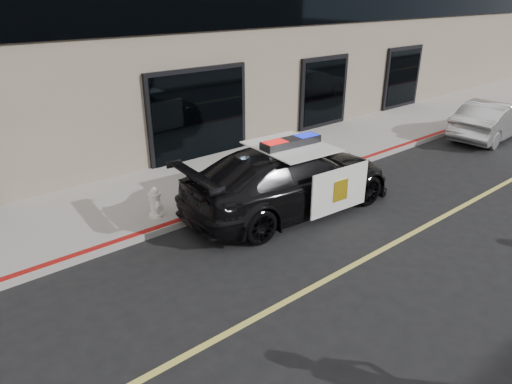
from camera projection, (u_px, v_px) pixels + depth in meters
ground at (412, 233)px, 10.06m from camera, size 120.00×120.00×0.00m
sidewalk_n at (260, 166)px, 13.74m from camera, size 60.00×3.50×0.15m
police_car at (290, 178)px, 10.90m from camera, size 2.99×5.80×1.80m
silver_sedan at (492, 120)px, 16.32m from camera, size 1.96×4.32×1.36m
fire_hydrant at (155, 203)px, 10.37m from camera, size 0.32×0.45×0.72m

